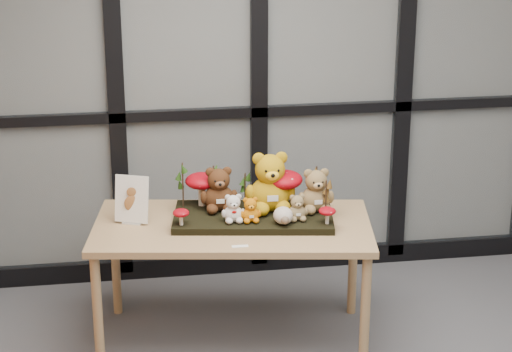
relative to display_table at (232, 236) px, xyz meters
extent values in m
plane|color=beige|center=(0.73, 0.90, 0.78)|extent=(5.00, 0.00, 5.00)
cube|color=#2D383F|center=(0.73, 0.87, 0.78)|extent=(4.90, 0.02, 2.70)
cube|color=black|center=(0.73, 0.87, -0.56)|extent=(4.90, 0.06, 0.12)
cube|color=black|center=(0.73, 0.87, 0.43)|extent=(4.90, 0.06, 0.06)
cube|color=black|center=(-0.57, 0.87, 0.78)|extent=(0.10, 0.06, 2.70)
cube|color=black|center=(0.28, 0.87, 0.78)|extent=(0.10, 0.06, 2.70)
cube|color=black|center=(1.18, 0.87, 0.78)|extent=(0.10, 0.06, 2.70)
cube|color=tan|center=(0.00, 0.00, 0.05)|extent=(1.55, 0.94, 0.04)
cylinder|color=tan|center=(-0.72, -0.21, -0.29)|extent=(0.05, 0.05, 0.65)
cylinder|color=tan|center=(-0.62, 0.41, -0.29)|extent=(0.05, 0.05, 0.65)
cylinder|color=tan|center=(0.62, -0.41, -0.29)|extent=(0.05, 0.05, 0.65)
cylinder|color=tan|center=(0.72, 0.21, -0.29)|extent=(0.05, 0.05, 0.65)
cube|color=black|center=(0.12, 0.04, 0.09)|extent=(0.89, 0.54, 0.04)
cube|color=silver|center=(-0.52, 0.10, 0.07)|extent=(0.11, 0.09, 0.01)
cube|color=white|center=(-0.52, 0.10, 0.20)|extent=(0.19, 0.12, 0.25)
ellipsoid|color=brown|center=(-0.52, 0.09, 0.18)|extent=(0.08, 0.01, 0.09)
ellipsoid|color=brown|center=(-0.52, 0.09, 0.24)|extent=(0.05, 0.01, 0.05)
cube|color=white|center=(0.00, -0.30, 0.07)|extent=(0.08, 0.03, 0.00)
camera|label=1|loc=(-0.57, -4.48, 1.92)|focal=65.00mm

